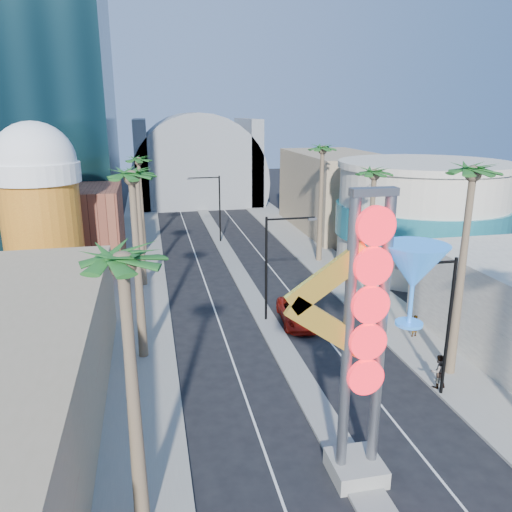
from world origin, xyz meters
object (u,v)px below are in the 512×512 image
Objects in this scene: neon_sign at (385,319)px; pedestrian_a at (414,326)px; red_pickup at (299,313)px; pedestrian_b at (438,371)px.

neon_sign reaches higher than pedestrian_a.
red_pickup is 2.92× the size of pedestrian_b.
pedestrian_b reaches higher than pedestrian_a.
pedestrian_a is at bearing -110.00° from pedestrian_b.
pedestrian_a is (7.06, -4.24, 0.13)m from red_pickup.
pedestrian_b is (6.48, 5.64, -6.17)m from neon_sign.
red_pickup is at bearing 84.71° from neon_sign.
red_pickup is 8.24m from pedestrian_a.
pedestrian_b is (4.98, -10.58, 0.34)m from red_pickup.
neon_sign is 17.54m from red_pickup.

